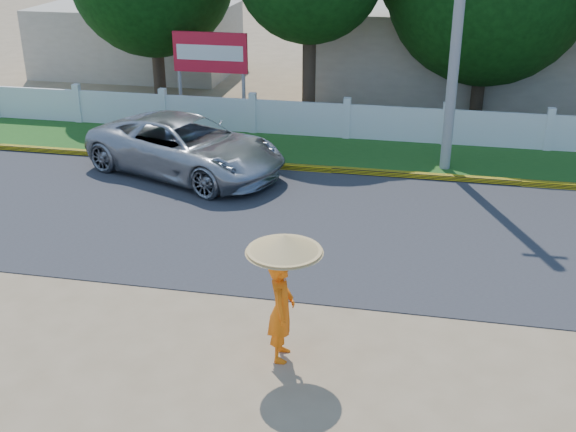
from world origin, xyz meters
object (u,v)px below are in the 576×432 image
(utility_pole, at_px, (459,6))
(vehicle, at_px, (186,146))
(monk_with_parasol, at_px, (283,279))
(billboard, at_px, (210,57))

(utility_pole, bearing_deg, vehicle, -165.47)
(vehicle, height_order, monk_with_parasol, monk_with_parasol)
(billboard, bearing_deg, monk_with_parasol, -68.44)
(billboard, bearing_deg, utility_pole, -23.26)
(monk_with_parasol, distance_m, billboard, 14.03)
(utility_pole, xyz_separation_m, monk_with_parasol, (-2.56, -9.72, -2.95))
(vehicle, xyz_separation_m, monk_with_parasol, (4.33, -7.93, 0.66))
(utility_pole, height_order, monk_with_parasol, utility_pole)
(utility_pole, distance_m, monk_with_parasol, 10.47)
(utility_pole, relative_size, billboard, 2.97)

